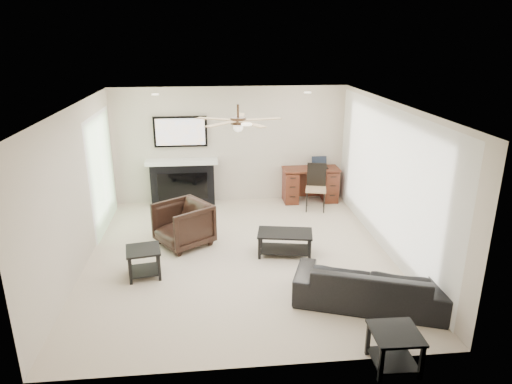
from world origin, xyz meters
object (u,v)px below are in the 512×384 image
Objects in this scene: desk at (310,185)px; fireplace_unit at (182,162)px; coffee_table at (285,243)px; sofa at (369,285)px; armchair at (183,224)px.

fireplace_unit is at bearing 178.46° from desk.
fireplace_unit reaches higher than coffee_table.
coffee_table is 2.74m from desk.
coffee_table is at bearing -111.05° from desk.
fireplace_unit is at bearing -37.41° from sofa.
sofa is at bearing -91.11° from desk.
armchair is 3.34m from desk.
armchair reaches higher than sofa.
sofa is 1.64× the size of desk.
sofa is at bearing -57.38° from fireplace_unit.
coffee_table is 3.27m from fireplace_unit.
coffee_table is 0.47× the size of fireplace_unit.
armchair is 0.44× the size of fireplace_unit.
fireplace_unit is at bearing 148.44° from armchair.
fireplace_unit is at bearing 135.04° from coffee_table.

